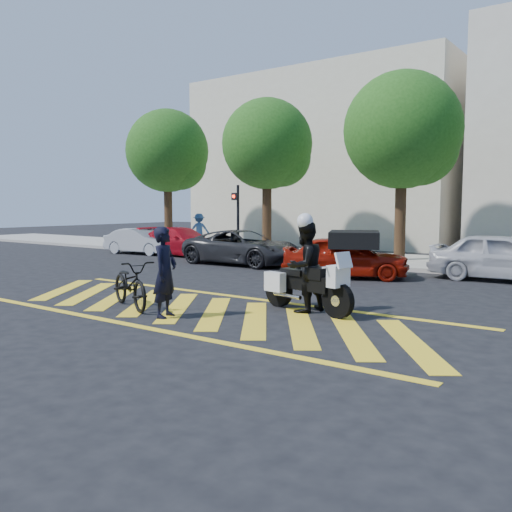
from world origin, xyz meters
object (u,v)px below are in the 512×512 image
Objects in this scene: police_motorcycle at (306,285)px; parked_left at (181,242)px; red_convertible at (345,257)px; officer_moto at (305,267)px; parked_mid_right at (504,257)px; parked_mid_left at (243,247)px; officer_bike at (165,272)px; bicycle at (130,284)px; parked_far_left at (141,241)px.

police_motorcycle is 13.90m from parked_left.
red_convertible is 9.86m from parked_left.
officer_moto is 0.46× the size of parked_mid_right.
red_convertible is 0.82× the size of parked_mid_left.
police_motorcycle is 0.62× the size of red_convertible.
officer_bike reaches higher than red_convertible.
bicycle is 13.77m from parked_far_left.
parked_left is at bearing 74.17° from parked_mid_left.
red_convertible is at bearing -20.18° from officer_bike.
officer_moto is at bearing -125.04° from parked_far_left.
red_convertible is 11.86m from parked_far_left.
parked_mid_left is at bearing 148.45° from police_motorcycle.
parked_left is (-11.40, 7.95, 0.05)m from police_motorcycle.
officer_moto reaches higher than red_convertible.
police_motorcycle is (3.47, 1.95, 0.05)m from bicycle.
officer_moto is at bearing -134.56° from parked_mid_left.
parked_far_left is at bearing 31.49° from officer_bike.
bicycle is at bearing 147.22° from parked_mid_right.
parked_mid_right reaches higher than police_motorcycle.
parked_mid_right reaches higher than red_convertible.
officer_bike is 10.12m from parked_mid_left.
officer_moto reaches higher than parked_far_left.
officer_moto is (-0.02, -0.01, 0.40)m from police_motorcycle.
officer_bike is 7.78m from red_convertible.
parked_far_left is 16.00m from parked_mid_right.
parked_far_left is 0.85× the size of parked_mid_right.
red_convertible is (0.23, 7.77, -0.27)m from officer_bike.
bicycle is 0.48× the size of parked_mid_right.
parked_mid_left reaches higher than police_motorcycle.
red_convertible reaches higher than parked_far_left.
parked_left reaches higher than bicycle.
bicycle is 3.98m from police_motorcycle.
police_motorcycle is 0.57× the size of parked_mid_right.
officer_bike is 0.43× the size of parked_mid_right.
police_motorcycle is at bearing -37.68° from bicycle.
bicycle is at bearing 143.15° from red_convertible.
officer_moto reaches higher than parked_left.
parked_far_left is (-13.54, 7.43, -0.39)m from officer_moto.
parked_mid_left is (-6.87, 6.69, 0.07)m from police_motorcycle.
officer_bike is at bearing 153.72° from red_convertible.
parked_left is 4.70m from parked_mid_left.
bicycle is 9.28m from parked_mid_left.
parked_far_left is at bearing 89.76° from parked_mid_right.
parked_far_left reaches higher than bicycle.
parked_far_left is 0.76× the size of parked_mid_left.
parked_mid_left is (-6.85, 6.70, -0.32)m from officer_moto.
red_convertible is at bearing -102.93° from parked_mid_left.
red_convertible reaches higher than police_motorcycle.
officer_moto reaches higher than parked_mid_right.
officer_moto is 9.59m from parked_mid_left.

